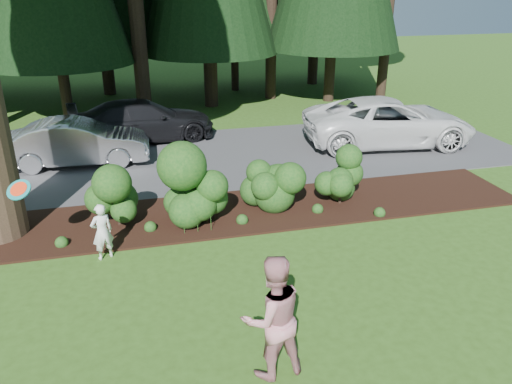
# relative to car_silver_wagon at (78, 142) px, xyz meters

# --- Properties ---
(ground) EXTENTS (80.00, 80.00, 0.00)m
(ground) POSITION_rel_car_silver_wagon_xyz_m (3.18, -7.75, -0.72)
(ground) COLOR #2C4C15
(ground) RESTS_ON ground
(mulch_bed) EXTENTS (16.00, 2.50, 0.05)m
(mulch_bed) POSITION_rel_car_silver_wagon_xyz_m (3.18, -4.50, -0.70)
(mulch_bed) COLOR black
(mulch_bed) RESTS_ON ground
(driveway) EXTENTS (22.00, 6.00, 0.03)m
(driveway) POSITION_rel_car_silver_wagon_xyz_m (3.18, -0.25, -0.71)
(driveway) COLOR #38383A
(driveway) RESTS_ON ground
(shrub_row) EXTENTS (6.53, 1.60, 1.61)m
(shrub_row) POSITION_rel_car_silver_wagon_xyz_m (3.95, -4.62, 0.09)
(shrub_row) COLOR #133D13
(shrub_row) RESTS_ON ground
(lily_cluster) EXTENTS (0.69, 0.09, 0.57)m
(lily_cluster) POSITION_rel_car_silver_wagon_xyz_m (2.88, -5.35, -0.23)
(lily_cluster) COLOR #133D13
(lily_cluster) RESTS_ON ground
(car_silver_wagon) EXTENTS (4.25, 1.61, 1.38)m
(car_silver_wagon) POSITION_rel_car_silver_wagon_xyz_m (0.00, 0.00, 0.00)
(car_silver_wagon) COLOR #AAAAAF
(car_silver_wagon) RESTS_ON driveway
(car_white_suv) EXTENTS (5.98, 3.28, 1.59)m
(car_white_suv) POSITION_rel_car_silver_wagon_xyz_m (10.09, -0.42, 0.10)
(car_white_suv) COLOR silver
(car_white_suv) RESTS_ON driveway
(car_dark_suv) EXTENTS (5.12, 2.64, 1.42)m
(car_dark_suv) POSITION_rel_car_silver_wagon_xyz_m (2.03, 2.05, 0.02)
(car_dark_suv) COLOR black
(car_dark_suv) RESTS_ON driveway
(child) EXTENTS (0.51, 0.43, 1.20)m
(child) POSITION_rel_car_silver_wagon_xyz_m (0.89, -5.95, -0.12)
(child) COLOR white
(child) RESTS_ON ground
(adult) EXTENTS (1.01, 0.84, 1.89)m
(adult) POSITION_rel_car_silver_wagon_xyz_m (3.33, -9.88, 0.22)
(adult) COLOR #A41532
(adult) RESTS_ON ground
(frisbee) EXTENTS (0.52, 0.40, 0.38)m
(frisbee) POSITION_rel_car_silver_wagon_xyz_m (-0.50, -5.85, 0.89)
(frisbee) COLOR #178083
(frisbee) RESTS_ON ground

